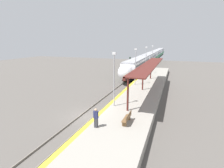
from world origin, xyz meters
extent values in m
plane|color=#56514C|center=(0.00, 0.00, 0.00)|extent=(120.00, 120.00, 0.00)
cube|color=slate|center=(-0.72, 0.00, 0.07)|extent=(0.08, 90.00, 0.15)
cube|color=slate|center=(0.72, 0.00, 0.07)|extent=(0.08, 90.00, 0.15)
cube|color=black|center=(0.00, 25.08, 0.62)|extent=(2.47, 17.07, 0.79)
cube|color=#196633|center=(0.00, 25.08, 1.47)|extent=(2.81, 18.56, 0.90)
cube|color=#196633|center=(0.00, 25.08, 2.07)|extent=(2.82, 18.56, 0.31)
cube|color=silver|center=(0.00, 25.08, 2.91)|extent=(2.81, 18.56, 1.37)
cube|color=black|center=(0.00, 25.08, 2.84)|extent=(2.84, 17.07, 0.75)
cube|color=#9E9EA3|center=(0.00, 25.08, 3.74)|extent=(2.53, 18.56, 0.30)
cylinder|color=black|center=(-0.72, 18.23, 0.45)|extent=(0.12, 0.90, 0.90)
cylinder|color=black|center=(0.72, 18.23, 0.45)|extent=(0.12, 0.90, 0.90)
cylinder|color=black|center=(-0.72, 20.43, 0.45)|extent=(0.12, 0.90, 0.90)
cylinder|color=black|center=(0.72, 20.43, 0.45)|extent=(0.12, 0.90, 0.90)
cylinder|color=black|center=(-0.72, 29.74, 0.45)|extent=(0.12, 0.90, 0.90)
cylinder|color=black|center=(0.72, 29.74, 0.45)|extent=(0.12, 0.90, 0.90)
cylinder|color=black|center=(-0.72, 31.94, 0.45)|extent=(0.12, 0.90, 0.90)
cylinder|color=black|center=(0.72, 31.94, 0.45)|extent=(0.12, 0.90, 0.90)
ellipsoid|color=silver|center=(0.00, 14.62, 2.30)|extent=(2.70, 3.55, 2.84)
ellipsoid|color=black|center=(0.00, 14.18, 2.77)|extent=(1.97, 2.07, 1.44)
sphere|color=#F9F4CC|center=(0.00, 13.29, 1.26)|extent=(0.24, 0.24, 0.24)
cube|color=black|center=(0.00, 44.44, 0.62)|extent=(2.47, 17.07, 0.79)
cube|color=#196633|center=(0.00, 44.44, 1.47)|extent=(2.81, 18.56, 0.90)
cube|color=#196633|center=(0.00, 44.44, 2.07)|extent=(2.82, 18.56, 0.31)
cube|color=silver|center=(0.00, 44.44, 2.91)|extent=(2.81, 18.56, 1.37)
cube|color=black|center=(0.00, 44.44, 2.84)|extent=(2.84, 17.07, 0.75)
cube|color=#9E9EA3|center=(0.00, 44.44, 3.74)|extent=(2.53, 18.56, 0.30)
cylinder|color=black|center=(-0.72, 37.59, 0.45)|extent=(0.12, 0.90, 0.90)
cylinder|color=black|center=(0.72, 37.59, 0.45)|extent=(0.12, 0.90, 0.90)
cylinder|color=black|center=(-0.72, 39.79, 0.45)|extent=(0.12, 0.90, 0.90)
cylinder|color=black|center=(0.72, 39.79, 0.45)|extent=(0.12, 0.90, 0.90)
cylinder|color=black|center=(-0.72, 49.09, 0.45)|extent=(0.12, 0.90, 0.90)
cylinder|color=black|center=(0.72, 49.09, 0.45)|extent=(0.12, 0.90, 0.90)
cylinder|color=black|center=(-0.72, 51.29, 0.45)|extent=(0.12, 0.90, 0.90)
cylinder|color=black|center=(0.72, 51.29, 0.45)|extent=(0.12, 0.90, 0.90)
cube|color=black|center=(0.00, 63.80, 0.62)|extent=(2.47, 17.07, 0.79)
cube|color=#196633|center=(0.00, 63.80, 1.47)|extent=(2.81, 18.56, 0.90)
cube|color=#196633|center=(0.00, 63.80, 2.07)|extent=(2.82, 18.56, 0.31)
cube|color=silver|center=(0.00, 63.80, 2.91)|extent=(2.81, 18.56, 1.37)
cube|color=black|center=(0.00, 63.80, 2.84)|extent=(2.84, 17.07, 0.75)
cube|color=#9E9EA3|center=(0.00, 63.80, 3.74)|extent=(2.53, 18.56, 0.30)
cylinder|color=black|center=(-0.72, 56.94, 0.45)|extent=(0.12, 0.90, 0.90)
cylinder|color=black|center=(0.72, 56.94, 0.45)|extent=(0.12, 0.90, 0.90)
cylinder|color=black|center=(-0.72, 59.14, 0.45)|extent=(0.12, 0.90, 0.90)
cylinder|color=black|center=(0.72, 59.14, 0.45)|extent=(0.12, 0.90, 0.90)
cylinder|color=black|center=(-0.72, 68.45, 0.45)|extent=(0.12, 0.90, 0.90)
cylinder|color=black|center=(0.72, 68.45, 0.45)|extent=(0.12, 0.90, 0.90)
cylinder|color=black|center=(-0.72, 70.65, 0.45)|extent=(0.12, 0.90, 0.90)
cylinder|color=black|center=(0.72, 70.65, 0.45)|extent=(0.12, 0.90, 0.90)
cube|color=black|center=(0.00, 83.15, 0.62)|extent=(2.47, 17.07, 0.79)
cube|color=#196633|center=(0.00, 83.15, 1.47)|extent=(2.81, 18.56, 0.90)
cube|color=#196633|center=(0.00, 83.15, 2.07)|extent=(2.82, 18.56, 0.31)
cube|color=silver|center=(0.00, 83.15, 2.91)|extent=(2.81, 18.56, 1.37)
cube|color=black|center=(0.00, 83.15, 2.84)|extent=(2.84, 17.07, 0.75)
cube|color=#9E9EA3|center=(0.00, 83.15, 3.74)|extent=(2.53, 18.56, 0.30)
cylinder|color=black|center=(-0.72, 76.30, 0.45)|extent=(0.12, 0.90, 0.90)
cylinder|color=black|center=(0.72, 76.30, 0.45)|extent=(0.12, 0.90, 0.90)
cylinder|color=black|center=(-0.72, 78.50, 0.45)|extent=(0.12, 0.90, 0.90)
cylinder|color=black|center=(0.72, 78.50, 0.45)|extent=(0.12, 0.90, 0.90)
cylinder|color=black|center=(-0.72, 87.81, 0.45)|extent=(0.12, 0.90, 0.90)
cylinder|color=black|center=(0.72, 87.81, 0.45)|extent=(0.12, 0.90, 0.90)
cylinder|color=black|center=(-0.72, 90.01, 0.45)|extent=(0.12, 0.90, 0.90)
cylinder|color=black|center=(0.72, 90.01, 0.45)|extent=(0.12, 0.90, 0.90)
cube|color=gray|center=(4.16, 0.00, 0.46)|extent=(5.15, 64.00, 0.92)
cube|color=yellow|center=(1.78, 0.00, 0.93)|extent=(0.40, 64.00, 0.01)
cube|color=brown|center=(4.73, -2.55, 1.13)|extent=(0.36, 0.06, 0.42)
cube|color=brown|center=(4.73, -1.24, 1.13)|extent=(0.36, 0.06, 0.42)
cube|color=brown|center=(4.73, -1.89, 1.36)|extent=(0.44, 1.75, 0.03)
cube|color=brown|center=(4.93, -1.89, 1.59)|extent=(0.04, 1.75, 0.44)
cube|color=#333338|center=(2.64, -3.47, 1.31)|extent=(0.28, 0.20, 0.79)
cube|color=navy|center=(2.64, -3.47, 2.02)|extent=(0.36, 0.22, 0.62)
sphere|color=tan|center=(2.64, -3.47, 2.44)|extent=(0.21, 0.21, 0.21)
cylinder|color=#59595E|center=(-2.27, 26.64, 1.63)|extent=(0.14, 0.14, 3.25)
cube|color=black|center=(-2.27, 26.64, 3.60)|extent=(0.28, 0.20, 0.70)
sphere|color=#1ED833|center=(-2.27, 26.53, 3.77)|extent=(0.14, 0.14, 0.14)
sphere|color=#330A0A|center=(-2.27, 26.53, 3.43)|extent=(0.14, 0.14, 0.14)
cylinder|color=#9E9EA3|center=(2.40, 1.60, 3.66)|extent=(0.12, 0.12, 5.48)
cube|color=silver|center=(2.40, 1.60, 6.52)|extent=(0.36, 0.20, 0.24)
cylinder|color=#9E9EA3|center=(2.40, 11.66, 3.66)|extent=(0.12, 0.12, 5.48)
cube|color=silver|center=(2.40, 11.66, 6.52)|extent=(0.36, 0.20, 0.24)
cylinder|color=#9E9EA3|center=(2.40, 21.73, 3.66)|extent=(0.12, 0.12, 5.48)
cube|color=silver|center=(2.40, 21.73, 6.52)|extent=(0.36, 0.20, 0.24)
cylinder|color=#9E9EA3|center=(2.40, 31.80, 3.66)|extent=(0.12, 0.12, 5.48)
cube|color=silver|center=(2.40, 31.80, 6.52)|extent=(0.36, 0.20, 0.24)
cylinder|color=#511E19|center=(4.10, 0.83, 2.65)|extent=(0.20, 0.20, 3.45)
cylinder|color=#511E19|center=(4.10, 9.07, 2.65)|extent=(0.20, 0.20, 3.45)
cylinder|color=#511E19|center=(4.10, 17.30, 2.65)|extent=(0.20, 0.20, 3.45)
cube|color=#511E19|center=(4.10, 9.07, 4.47)|extent=(0.24, 19.47, 0.36)
cube|color=#511E19|center=(5.00, 9.07, 4.59)|extent=(2.00, 19.47, 0.10)
camera|label=1|loc=(8.26, -15.15, 7.71)|focal=28.00mm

